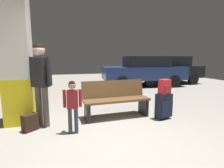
{
  "coord_description": "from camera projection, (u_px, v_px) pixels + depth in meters",
  "views": [
    {
      "loc": [
        -0.84,
        -2.45,
        1.44
      ],
      "look_at": [
        0.21,
        1.3,
        0.85
      ],
      "focal_mm": 27.79,
      "sensor_mm": 36.0,
      "label": 1
    }
  ],
  "objects": [
    {
      "name": "parked_car_near",
      "position": [
        144.0,
        70.0,
        8.92
      ],
      "size": [
        4.24,
        2.09,
        1.51
      ],
      "color": "navy",
      "rests_on": "ground_plane"
    },
    {
      "name": "child",
      "position": [
        72.0,
        101.0,
        3.25
      ],
      "size": [
        0.35,
        0.21,
        1.02
      ],
      "color": "#33384C",
      "rests_on": "ground_plane"
    },
    {
      "name": "adult",
      "position": [
        40.0,
        76.0,
        3.56
      ],
      "size": [
        0.47,
        0.42,
        1.73
      ],
      "color": "brown",
      "rests_on": "ground_plane"
    },
    {
      "name": "parked_car_side",
      "position": [
        165.0,
        69.0,
        9.61
      ],
      "size": [
        4.19,
        1.98,
        1.51
      ],
      "color": "black",
      "rests_on": "ground_plane"
    },
    {
      "name": "suitcase",
      "position": [
        164.0,
        106.0,
        4.1
      ],
      "size": [
        0.42,
        0.3,
        0.6
      ],
      "color": "#191E33",
      "rests_on": "ground_plane"
    },
    {
      "name": "ground_plane",
      "position": [
        88.0,
        97.0,
        6.59
      ],
      "size": [
        18.0,
        18.0,
        0.1
      ],
      "primitive_type": "cube",
      "color": "gray"
    },
    {
      "name": "bench",
      "position": [
        116.0,
        99.0,
        4.23
      ],
      "size": [
        1.62,
        0.61,
        0.89
      ],
      "color": "brown",
      "rests_on": "ground_plane"
    },
    {
      "name": "backpack_dark_floor",
      "position": [
        30.0,
        123.0,
        3.44
      ],
      "size": [
        0.32,
        0.31,
        0.34
      ],
      "color": "black",
      "rests_on": "ground_plane"
    },
    {
      "name": "structural_pillar",
      "position": [
        17.0,
        59.0,
        3.7
      ],
      "size": [
        0.57,
        0.57,
        2.84
      ],
      "color": "yellow",
      "rests_on": "ground_plane"
    },
    {
      "name": "backpack_bright",
      "position": [
        165.0,
        87.0,
        4.03
      ],
      "size": [
        0.32,
        0.27,
        0.34
      ],
      "color": "red",
      "rests_on": "suitcase"
    }
  ]
}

